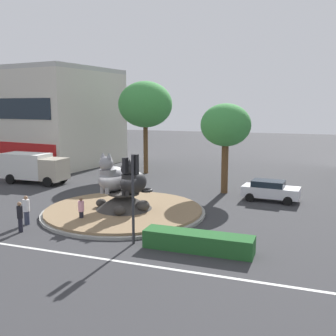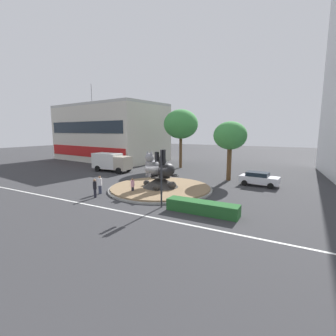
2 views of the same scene
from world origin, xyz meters
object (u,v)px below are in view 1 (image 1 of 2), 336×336
Objects in this scene: second_tree_near_tower at (145,105)px; delivery_box_truck at (34,167)px; pedestrian_pink_shirt at (81,210)px; cat_statue_grey at (112,177)px; pedestrian_black_shirt at (20,216)px; pedestrian_white_shirt at (26,210)px; hatchback_near_shophouse at (270,190)px; cat_statue_black at (132,181)px; traffic_light_mast at (132,179)px; broadleaf_tree_behind_island at (226,126)px; shophouse_block at (24,117)px.

second_tree_near_tower is 1.55× the size of delivery_box_truck.
second_tree_near_tower is 18.84m from pedestrian_pink_shirt.
pedestrian_black_shirt is (-2.90, -5.44, -1.45)m from cat_statue_grey.
pedestrian_white_shirt is (-0.62, 1.28, -0.01)m from pedestrian_black_shirt.
second_tree_near_tower reaches higher than hatchback_near_shophouse.
delivery_box_truck is (-7.57, -8.31, -5.61)m from second_tree_near_tower.
cat_statue_grey is 11.88m from hatchback_near_shophouse.
pedestrian_pink_shirt is 0.89× the size of pedestrian_white_shirt.
hatchback_near_shophouse is (7.97, 7.06, -1.45)m from cat_statue_black.
traffic_light_mast is 5.53m from pedestrian_pink_shirt.
cat_statue_black reaches higher than pedestrian_pink_shirt.
cat_statue_grey is at bearing 48.85° from traffic_light_mast.
broadleaf_tree_behind_island is 0.76× the size of second_tree_near_tower.
shophouse_block is (-25.65, 22.74, 2.25)m from traffic_light_mast.
broadleaf_tree_behind_island is 4.63× the size of pedestrian_pink_shirt.
pedestrian_pink_shirt is at bearing -21.33° from cat_statue_black.
traffic_light_mast is 18.99m from delivery_box_truck.
traffic_light_mast is at bearing -36.44° from delivery_box_truck.
shophouse_block reaches higher than second_tree_near_tower.
traffic_light_mast reaches higher than pedestrian_pink_shirt.
hatchback_near_shophouse is at bearing 136.64° from cat_statue_grey.
pedestrian_white_shirt is at bearing -53.23° from delivery_box_truck.
cat_statue_black is 6.61m from pedestrian_white_shirt.
second_tree_near_tower is 5.43× the size of pedestrian_black_shirt.
broadleaf_tree_behind_island is at bearing 2.06° from traffic_light_mast.
pedestrian_pink_shirt is 14.02m from hatchback_near_shophouse.
broadleaf_tree_behind_island is 16.92m from pedestrian_black_shirt.
hatchback_near_shophouse is 21.01m from delivery_box_truck.
shophouse_block is 33.70m from hatchback_near_shophouse.
traffic_light_mast reaches higher than delivery_box_truck.
cat_statue_grey is 0.60× the size of traffic_light_mast.
cat_statue_grey is at bearing -29.23° from delivery_box_truck.
pedestrian_white_shirt is (0.31, -18.87, -6.19)m from second_tree_near_tower.
cat_statue_black reaches higher than pedestrian_white_shirt.
second_tree_near_tower is (-9.65, 6.36, 1.67)m from broadleaf_tree_behind_island.
broadleaf_tree_behind_island reaches higher than cat_statue_grey.
shophouse_block is (-23.48, 18.13, 3.38)m from cat_statue_black.
pedestrian_white_shirt is (-3.53, -4.16, -1.46)m from cat_statue_grey.
shophouse_block is 5.69× the size of hatchback_near_shophouse.
pedestrian_white_shirt is at bearing -42.83° from shophouse_block.
cat_statue_black is at bearing -133.74° from hatchback_near_shophouse.
broadleaf_tree_behind_island is at bearing 6.50° from delivery_box_truck.
traffic_light_mast reaches higher than pedestrian_white_shirt.
pedestrian_white_shirt is 13.18m from delivery_box_truck.
pedestrian_white_shirt is at bearing -89.07° from second_tree_near_tower.
cat_statue_grey is 0.39× the size of broadleaf_tree_behind_island.
cat_statue_grey is 1.19× the size of cat_statue_black.
hatchback_near_shophouse is (3.78, -1.51, -4.63)m from broadleaf_tree_behind_island.
second_tree_near_tower reaches higher than broadleaf_tree_behind_island.
second_tree_near_tower is 16.79m from hatchback_near_shophouse.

